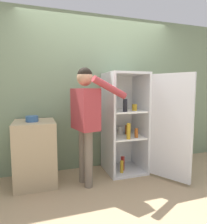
{
  "coord_description": "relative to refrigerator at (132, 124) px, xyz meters",
  "views": [
    {
      "loc": [
        -0.99,
        -2.29,
        1.32
      ],
      "look_at": [
        -0.03,
        0.62,
        0.98
      ],
      "focal_mm": 32.0,
      "sensor_mm": 36.0,
      "label": 1
    }
  ],
  "objects": [
    {
      "name": "person",
      "position": [
        -0.8,
        -0.2,
        0.23
      ],
      "size": [
        0.71,
        0.58,
        1.62
      ],
      "color": "#726656",
      "rests_on": "ground_plane"
    },
    {
      "name": "ground_plane",
      "position": [
        -0.43,
        -0.54,
        -0.79
      ],
      "size": [
        12.0,
        12.0,
        0.0
      ],
      "primitive_type": "plane",
      "color": "tan"
    },
    {
      "name": "bowl",
      "position": [
        -1.5,
        0.03,
        0.14
      ],
      "size": [
        0.17,
        0.17,
        0.08
      ],
      "color": "#335B8E",
      "rests_on": "counter"
    },
    {
      "name": "counter",
      "position": [
        -1.48,
        0.07,
        -0.34
      ],
      "size": [
        0.55,
        0.63,
        0.89
      ],
      "color": "tan",
      "rests_on": "ground_plane"
    },
    {
      "name": "refrigerator",
      "position": [
        0.0,
        0.0,
        0.0
      ],
      "size": [
        0.95,
        1.14,
        1.59
      ],
      "color": "silver",
      "rests_on": "ground_plane"
    },
    {
      "name": "wall_back",
      "position": [
        -0.43,
        0.44,
        0.49
      ],
      "size": [
        7.0,
        0.06,
        2.55
      ],
      "color": "gray",
      "rests_on": "ground_plane"
    }
  ]
}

